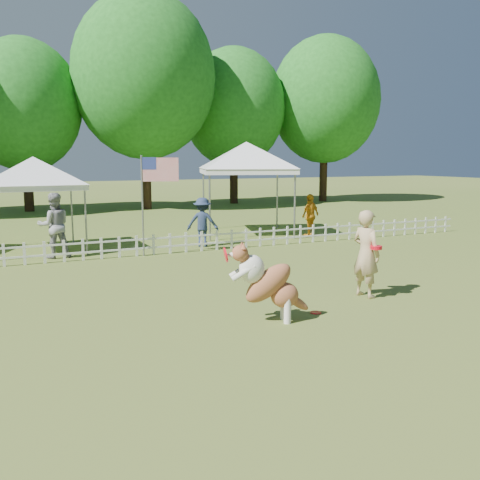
{
  "coord_description": "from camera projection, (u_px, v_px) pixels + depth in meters",
  "views": [
    {
      "loc": [
        -5.08,
        -7.92,
        2.78
      ],
      "look_at": [
        -0.35,
        2.0,
        1.1
      ],
      "focal_mm": 40.0,
      "sensor_mm": 36.0,
      "label": 1
    }
  ],
  "objects": [
    {
      "name": "canopy_tent_right",
      "position": [
        246.0,
        189.0,
        19.64
      ],
      "size": [
        4.02,
        4.02,
        3.31
      ],
      "primitive_type": null,
      "rotation": [
        0.0,
        0.0,
        -0.31
      ],
      "color": "white",
      "rests_on": "ground"
    },
    {
      "name": "flag_pole",
      "position": [
        143.0,
        206.0,
        15.17
      ],
      "size": [
        1.08,
        0.49,
        2.87
      ],
      "primitive_type": null,
      "rotation": [
        0.0,
        0.0,
        -0.35
      ],
      "color": "gray",
      "rests_on": "ground"
    },
    {
      "name": "tree_right",
      "position": [
        234.0,
        119.0,
        32.77
      ],
      "size": [
        6.2,
        6.2,
        10.4
      ],
      "primitive_type": null,
      "color": "#1D601B",
      "rests_on": "ground"
    },
    {
      "name": "frisbee_on_turf",
      "position": [
        316.0,
        312.0,
        9.71
      ],
      "size": [
        0.24,
        0.24,
        0.02
      ],
      "primitive_type": "cylinder",
      "rotation": [
        0.0,
        0.0,
        -0.24
      ],
      "color": "red",
      "rests_on": "ground"
    },
    {
      "name": "spectator_c",
      "position": [
        310.0,
        215.0,
        19.1
      ],
      "size": [
        0.97,
        0.68,
        1.53
      ],
      "primitive_type": "imported",
      "rotation": [
        0.0,
        0.0,
        3.51
      ],
      "color": "orange",
      "rests_on": "ground"
    },
    {
      "name": "tree_center_right",
      "position": [
        144.0,
        92.0,
        28.71
      ],
      "size": [
        7.6,
        7.6,
        12.6
      ],
      "primitive_type": null,
      "color": "#1D601B",
      "rests_on": "ground"
    },
    {
      "name": "handler",
      "position": [
        366.0,
        254.0,
        10.74
      ],
      "size": [
        0.53,
        0.71,
        1.77
      ],
      "primitive_type": "imported",
      "rotation": [
        0.0,
        0.0,
        1.75
      ],
      "color": "tan",
      "rests_on": "ground"
    },
    {
      "name": "tree_center_left",
      "position": [
        24.0,
        117.0,
        27.71
      ],
      "size": [
        6.0,
        6.0,
        9.8
      ],
      "primitive_type": null,
      "color": "#1D601B",
      "rests_on": "ground"
    },
    {
      "name": "spectator_a",
      "position": [
        54.0,
        225.0,
        14.98
      ],
      "size": [
        0.9,
        0.71,
        1.84
      ],
      "primitive_type": "imported",
      "rotation": [
        0.0,
        0.0,
        3.15
      ],
      "color": "gray",
      "rests_on": "ground"
    },
    {
      "name": "ground",
      "position": [
        305.0,
        314.0,
        9.65
      ],
      "size": [
        120.0,
        120.0,
        0.0
      ],
      "primitive_type": "plane",
      "color": "#3F591C",
      "rests_on": "ground"
    },
    {
      "name": "tree_far_right",
      "position": [
        325.0,
        113.0,
        34.35
      ],
      "size": [
        7.0,
        7.0,
        11.4
      ],
      "primitive_type": null,
      "color": "#1D601B",
      "rests_on": "ground"
    },
    {
      "name": "canopy_tent_left",
      "position": [
        36.0,
        205.0,
        16.05
      ],
      "size": [
        2.73,
        2.73,
        2.78
      ],
      "primitive_type": null,
      "rotation": [
        0.0,
        0.0,
        0.02
      ],
      "color": "white",
      "rests_on": "ground"
    },
    {
      "name": "spectator_b",
      "position": [
        203.0,
        222.0,
        16.97
      ],
      "size": [
        1.16,
        0.99,
        1.56
      ],
      "primitive_type": "imported",
      "rotation": [
        0.0,
        0.0,
        2.64
      ],
      "color": "#222F49",
      "rests_on": "ground"
    },
    {
      "name": "dog",
      "position": [
        270.0,
        283.0,
        9.06
      ],
      "size": [
        1.4,
        0.78,
        1.37
      ],
      "primitive_type": null,
      "rotation": [
        0.0,
        0.0,
        -0.27
      ],
      "color": "brown",
      "rests_on": "ground"
    },
    {
      "name": "picket_fence",
      "position": [
        178.0,
        243.0,
        15.85
      ],
      "size": [
        22.0,
        0.08,
        0.6
      ],
      "primitive_type": null,
      "color": "white",
      "rests_on": "ground"
    }
  ]
}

